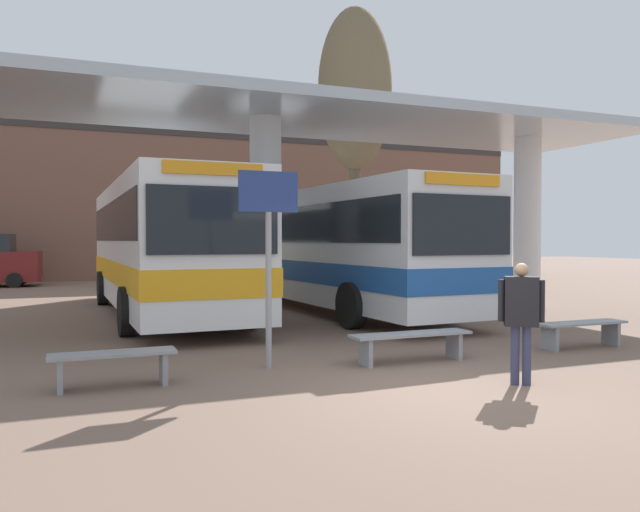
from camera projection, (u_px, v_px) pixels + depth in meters
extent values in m
plane|color=#755B4C|center=(446.00, 390.00, 7.90)|extent=(100.00, 100.00, 0.00)
cube|color=brown|center=(163.00, 185.00, 30.41)|extent=(40.00, 0.50, 9.20)
cube|color=#332D2D|center=(163.00, 113.00, 30.33)|extent=(40.00, 0.58, 2.21)
cylinder|color=silver|center=(266.00, 219.00, 14.93)|extent=(0.76, 0.76, 4.84)
cylinder|color=silver|center=(527.00, 222.00, 17.90)|extent=(0.76, 0.76, 4.84)
cube|color=#A8B7C1|center=(265.00, 112.00, 14.87)|extent=(20.70, 5.02, 0.24)
cube|color=white|center=(162.00, 244.00, 15.94)|extent=(2.67, 11.23, 2.95)
cube|color=black|center=(162.00, 222.00, 15.92)|extent=(2.70, 10.78, 0.95)
cube|color=orange|center=(162.00, 270.00, 15.96)|extent=(2.71, 11.27, 0.53)
cube|color=black|center=(214.00, 220.00, 10.76)|extent=(2.30, 0.10, 1.18)
cube|color=orange|center=(214.00, 169.00, 10.73)|extent=(1.75, 0.08, 0.22)
cylinder|color=black|center=(126.00, 311.00, 12.29)|extent=(0.30, 0.99, 0.99)
cylinder|color=black|center=(248.00, 306.00, 13.27)|extent=(0.30, 0.99, 0.99)
cylinder|color=black|center=(103.00, 288.00, 18.31)|extent=(0.30, 0.99, 0.99)
cylinder|color=black|center=(188.00, 286.00, 19.29)|extent=(0.30, 0.99, 0.99)
cube|color=silver|center=(330.00, 245.00, 17.02)|extent=(3.00, 11.56, 2.86)
cube|color=black|center=(330.00, 225.00, 17.01)|extent=(3.02, 11.11, 0.92)
cube|color=#1E519E|center=(330.00, 269.00, 17.04)|extent=(3.04, 11.60, 0.52)
cube|color=black|center=(463.00, 225.00, 11.80)|extent=(2.25, 0.17, 1.15)
cube|color=orange|center=(463.00, 179.00, 11.77)|extent=(1.71, 0.13, 0.22)
cylinder|color=black|center=(351.00, 305.00, 13.32)|extent=(0.33, 1.02, 1.00)
cylinder|color=black|center=(445.00, 301.00, 14.35)|extent=(0.33, 1.02, 1.00)
cylinder|color=black|center=(251.00, 285.00, 19.39)|extent=(0.33, 1.02, 1.00)
cylinder|color=black|center=(322.00, 283.00, 20.43)|extent=(0.33, 1.02, 1.00)
cube|color=gray|center=(581.00, 323.00, 10.97)|extent=(1.76, 0.44, 0.04)
cube|color=gray|center=(550.00, 338.00, 10.71)|extent=(0.07, 0.37, 0.42)
cube|color=gray|center=(611.00, 334.00, 11.24)|extent=(0.07, 0.37, 0.42)
cube|color=gray|center=(113.00, 354.00, 8.00)|extent=(1.58, 0.44, 0.04)
cube|color=gray|center=(60.00, 376.00, 7.77)|extent=(0.07, 0.37, 0.42)
cube|color=gray|center=(163.00, 368.00, 8.24)|extent=(0.07, 0.37, 0.42)
cube|color=gray|center=(411.00, 334.00, 9.67)|extent=(1.98, 0.44, 0.04)
cube|color=gray|center=(365.00, 352.00, 9.37)|extent=(0.07, 0.37, 0.42)
cube|color=gray|center=(454.00, 346.00, 9.97)|extent=(0.07, 0.37, 0.42)
cylinder|color=gray|center=(269.00, 290.00, 9.22)|extent=(0.09, 0.09, 2.31)
cube|color=navy|center=(268.00, 192.00, 9.18)|extent=(0.90, 0.06, 0.60)
cylinder|color=#333856|center=(515.00, 355.00, 8.17)|extent=(0.16, 0.16, 0.78)
cylinder|color=#333856|center=(527.00, 356.00, 8.14)|extent=(0.16, 0.16, 0.78)
cube|color=black|center=(521.00, 301.00, 8.14)|extent=(0.48, 0.43, 0.65)
sphere|color=tan|center=(522.00, 270.00, 8.12)|extent=(0.18, 0.18, 0.18)
cylinder|color=black|center=(501.00, 300.00, 8.19)|extent=(0.12, 0.12, 0.55)
cylinder|color=black|center=(542.00, 301.00, 8.08)|extent=(0.12, 0.12, 0.55)
cylinder|color=brown|center=(355.00, 213.00, 22.58)|extent=(0.40, 0.40, 5.75)
ellipsoid|color=brown|center=(355.00, 89.00, 22.46)|extent=(2.67, 2.67, 5.87)
cylinder|color=black|center=(21.00, 278.00, 26.54)|extent=(0.62, 0.27, 0.60)
cylinder|color=black|center=(14.00, 280.00, 24.85)|extent=(0.62, 0.27, 0.60)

